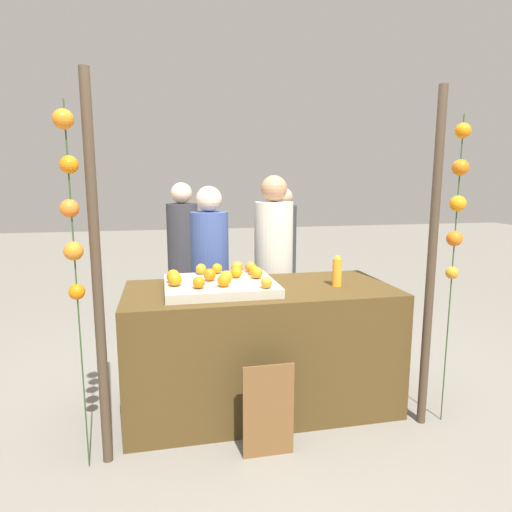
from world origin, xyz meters
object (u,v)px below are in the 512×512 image
at_px(orange_0, 224,281).
at_px(vendor_left, 210,286).
at_px(juice_bottle, 337,272).
at_px(vendor_right, 273,278).
at_px(orange_1, 236,272).
at_px(chalkboard_sign, 268,411).
at_px(stall_counter, 260,347).

relative_size(orange_0, vendor_left, 0.05).
relative_size(juice_bottle, vendor_right, 0.13).
distance_m(orange_1, juice_bottle, 0.72).
xyz_separation_m(orange_0, orange_1, (0.12, 0.25, -0.00)).
xyz_separation_m(chalkboard_sign, vendor_left, (-0.19, 1.32, 0.45)).
bearing_deg(stall_counter, juice_bottle, -6.41).
relative_size(orange_1, juice_bottle, 0.36).
distance_m(orange_1, vendor_left, 0.69).
relative_size(stall_counter, orange_0, 22.36).
xyz_separation_m(orange_1, vendor_right, (0.44, 0.65, -0.20)).
bearing_deg(orange_1, vendor_left, 100.90).
bearing_deg(orange_1, vendor_right, 56.07).
height_order(orange_0, chalkboard_sign, orange_0).
relative_size(orange_1, chalkboard_sign, 0.13).
xyz_separation_m(stall_counter, orange_1, (-0.16, 0.08, 0.54)).
distance_m(chalkboard_sign, vendor_right, 1.47).
bearing_deg(juice_bottle, stall_counter, 173.59).
bearing_deg(orange_1, chalkboard_sign, -84.20).
height_order(stall_counter, vendor_left, vendor_left).
relative_size(chalkboard_sign, vendor_right, 0.35).
height_order(orange_0, vendor_right, vendor_right).
bearing_deg(vendor_left, chalkboard_sign, -81.75).
distance_m(stall_counter, orange_1, 0.57).
bearing_deg(juice_bottle, vendor_right, 108.56).
bearing_deg(chalkboard_sign, stall_counter, 81.89).
xyz_separation_m(orange_0, juice_bottle, (0.83, 0.11, -0.00)).
bearing_deg(orange_0, juice_bottle, 7.46).
distance_m(orange_0, chalkboard_sign, 0.85).
bearing_deg(stall_counter, orange_0, -148.94).
bearing_deg(chalkboard_sign, vendor_right, 74.73).
relative_size(stall_counter, chalkboard_sign, 3.21).
xyz_separation_m(chalkboard_sign, vendor_right, (0.37, 1.34, 0.49)).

